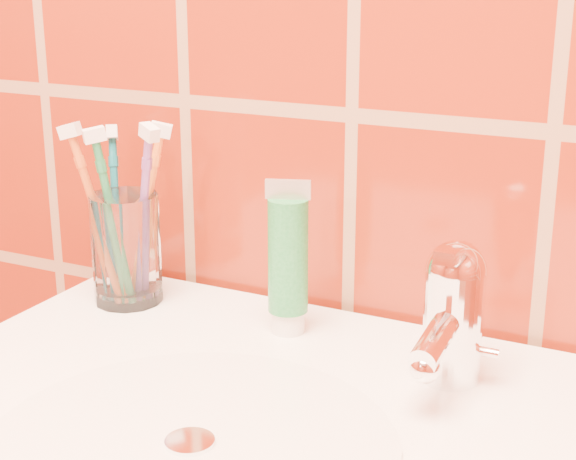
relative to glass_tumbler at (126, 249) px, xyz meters
The scene contains 8 objects.
glass_tumbler is the anchor object (origin of this frame).
toothpaste_tube 0.18m from the glass_tumbler, ahead, with size 0.04×0.04×0.14m.
faucet 0.34m from the glass_tumbler, ahead, with size 0.05×0.11×0.12m.
toothbrush_0 0.04m from the glass_tumbler, 95.91° to the right, with size 0.04×0.04×0.19m, color #207847, non-canonical shape.
toothbrush_1 0.04m from the glass_tumbler, ahead, with size 0.06×0.04×0.19m, color #774595, non-canonical shape.
toothbrush_2 0.04m from the glass_tumbler, 54.75° to the left, with size 0.06×0.04×0.19m, color orange, non-canonical shape.
toothbrush_3 0.04m from the glass_tumbler, 143.16° to the left, with size 0.06×0.07×0.18m, color #0C596B, non-canonical shape.
toothbrush_4 0.04m from the glass_tumbler, 149.91° to the right, with size 0.07×0.03×0.19m, color #C45A22, non-canonical shape.
Camera 1 is at (0.31, 0.45, 1.19)m, focal length 55.00 mm.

